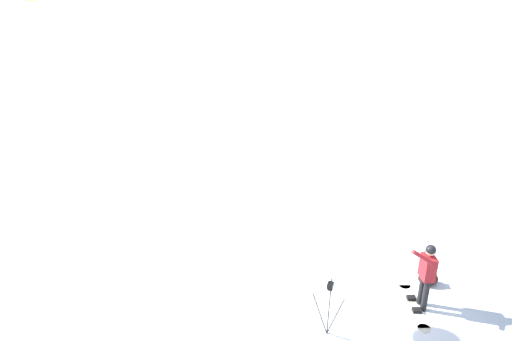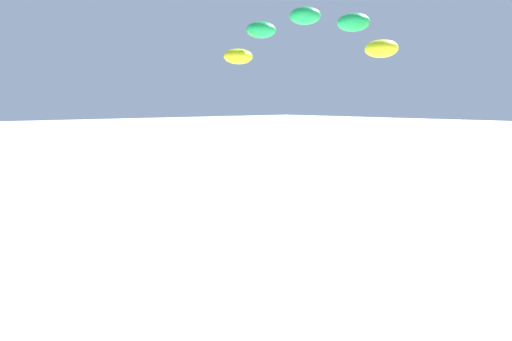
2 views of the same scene
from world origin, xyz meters
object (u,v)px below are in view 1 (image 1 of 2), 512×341
at_px(snowboarder, 427,270).
at_px(snowboard, 414,305).
at_px(camera_tripod, 329,298).
at_px(gear_bag_large, 428,278).

bearing_deg(snowboarder, snowboard, -167.08).
height_order(snowboarder, camera_tripod, snowboarder).
xyz_separation_m(snowboarder, gear_bag_large, (0.07, 0.95, -0.86)).
bearing_deg(camera_tripod, snowboard, 44.44).
bearing_deg(camera_tripod, snowboarder, 42.49).
bearing_deg(snowboard, snowboarder, 12.92).
bearing_deg(snowboarder, camera_tripod, -137.51).
height_order(snowboard, camera_tripod, camera_tripod).
bearing_deg(snowboard, camera_tripod, -135.56).
distance_m(snowboarder, camera_tripod, 2.49).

